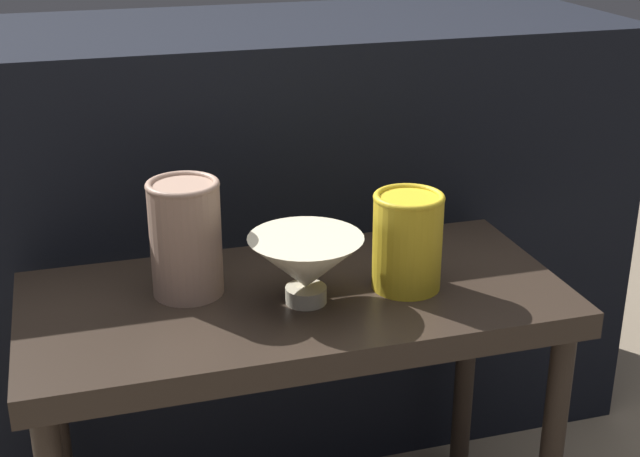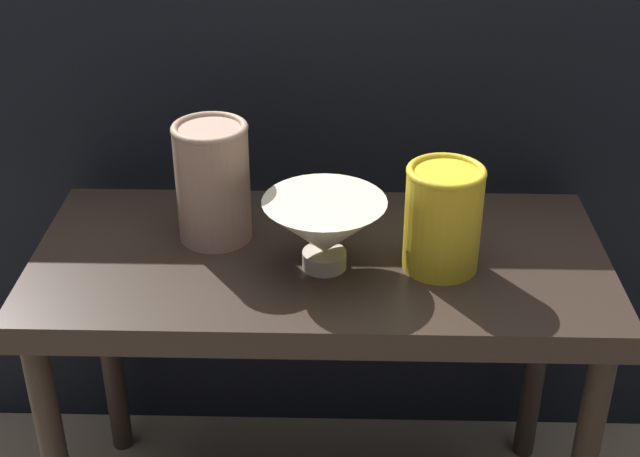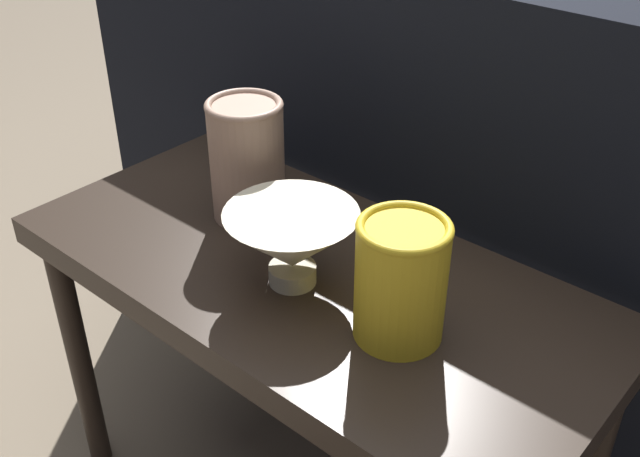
# 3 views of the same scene
# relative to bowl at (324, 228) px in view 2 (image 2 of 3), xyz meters

# --- Properties ---
(table) EXTENTS (0.80, 0.38, 0.50)m
(table) POSITION_rel_bowl_xyz_m (-0.01, 0.04, -0.12)
(table) COLOR #2D231C
(table) RESTS_ON ground_plane
(couch_backdrop) EXTENTS (1.50, 0.50, 0.82)m
(couch_backdrop) POSITION_rel_bowl_xyz_m (-0.01, 0.51, -0.15)
(couch_backdrop) COLOR black
(couch_backdrop) RESTS_ON ground_plane
(bowl) EXTENTS (0.16, 0.16, 0.10)m
(bowl) POSITION_rel_bowl_xyz_m (0.00, 0.00, 0.00)
(bowl) COLOR beige
(bowl) RESTS_ON table
(vase_textured_left) EXTENTS (0.11, 0.11, 0.17)m
(vase_textured_left) POSITION_rel_bowl_xyz_m (-0.16, 0.08, 0.03)
(vase_textured_left) COLOR tan
(vase_textured_left) RESTS_ON table
(vase_colorful_right) EXTENTS (0.10, 0.10, 0.15)m
(vase_colorful_right) POSITION_rel_bowl_xyz_m (0.16, 0.01, 0.02)
(vase_colorful_right) COLOR gold
(vase_colorful_right) RESTS_ON table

